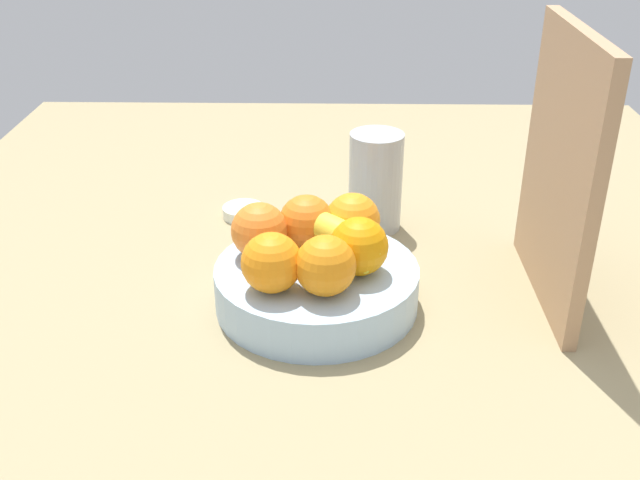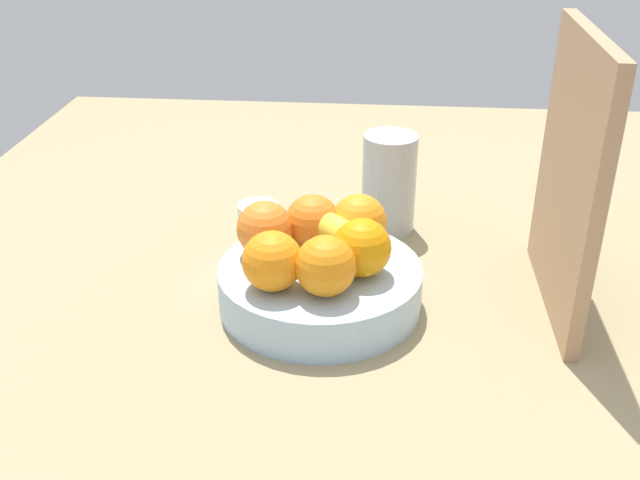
% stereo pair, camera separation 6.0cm
% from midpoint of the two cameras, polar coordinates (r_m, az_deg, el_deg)
% --- Properties ---
extents(ground_plane, '(1.80, 1.40, 0.03)m').
position_cam_midpoint_polar(ground_plane, '(1.01, 2.82, -6.07)').
color(ground_plane, '#9B8B64').
extents(fruit_bowl, '(0.27, 0.27, 0.06)m').
position_cam_midpoint_polar(fruit_bowl, '(1.00, 1.71, -3.52)').
color(fruit_bowl, '#A6C7E5').
rests_on(fruit_bowl, ground_plane).
extents(orange_front_left, '(0.08, 0.08, 0.08)m').
position_cam_midpoint_polar(orange_front_left, '(0.92, -1.79, -1.65)').
color(orange_front_left, orange).
rests_on(orange_front_left, fruit_bowl).
extents(orange_front_right, '(0.08, 0.08, 0.08)m').
position_cam_midpoint_polar(orange_front_right, '(0.91, 2.29, -2.01)').
color(orange_front_right, orange).
rests_on(orange_front_right, fruit_bowl).
extents(orange_center, '(0.08, 0.08, 0.08)m').
position_cam_midpoint_polar(orange_center, '(0.96, 4.97, -0.61)').
color(orange_center, orange).
rests_on(orange_center, fruit_bowl).
extents(orange_back_left, '(0.08, 0.08, 0.08)m').
position_cam_midpoint_polar(orange_back_left, '(1.02, 4.64, 1.37)').
color(orange_back_left, orange).
rests_on(orange_back_left, fruit_bowl).
extents(orange_back_right, '(0.08, 0.08, 0.08)m').
position_cam_midpoint_polar(orange_back_right, '(1.02, 1.12, 1.34)').
color(orange_back_right, orange).
rests_on(orange_back_right, fruit_bowl).
extents(orange_top_stack, '(0.08, 0.08, 0.08)m').
position_cam_midpoint_polar(orange_top_stack, '(1.00, -2.50, 0.83)').
color(orange_top_stack, orange).
rests_on(orange_top_stack, fruit_bowl).
extents(banana_bunch, '(0.17, 0.15, 0.06)m').
position_cam_midpoint_polar(banana_bunch, '(0.99, 3.19, 0.16)').
color(banana_bunch, yellow).
rests_on(banana_bunch, fruit_bowl).
extents(cutting_board, '(0.28, 0.02, 0.36)m').
position_cam_midpoint_polar(cutting_board, '(1.00, 20.06, 4.41)').
color(cutting_board, tan).
rests_on(cutting_board, ground_plane).
extents(thermos_tumbler, '(0.08, 0.08, 0.16)m').
position_cam_midpoint_polar(thermos_tumbler, '(1.19, 6.68, 4.27)').
color(thermos_tumbler, '#B0B7BD').
rests_on(thermos_tumbler, ground_plane).
extents(jar_lid, '(0.07, 0.07, 0.02)m').
position_cam_midpoint_polar(jar_lid, '(1.26, -3.38, 2.29)').
color(jar_lid, white).
rests_on(jar_lid, ground_plane).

